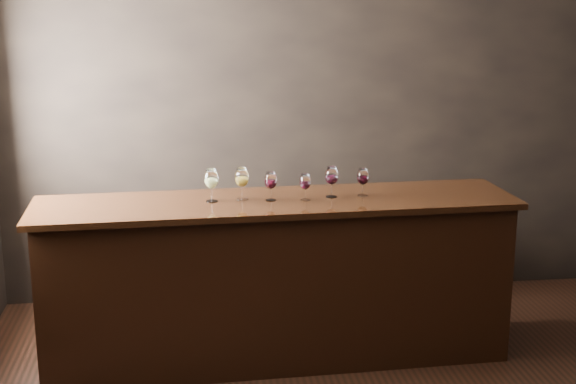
{
  "coord_description": "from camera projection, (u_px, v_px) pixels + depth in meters",
  "views": [
    {
      "loc": [
        -1.0,
        -4.05,
        2.44
      ],
      "look_at": [
        -0.36,
        1.03,
        1.17
      ],
      "focal_mm": 50.0,
      "sensor_mm": 36.0,
      "label": 1
    }
  ],
  "objects": [
    {
      "name": "glass_red_d",
      "position": [
        363.0,
        177.0,
        5.35
      ],
      "size": [
        0.08,
        0.08,
        0.19
      ],
      "color": "white",
      "rests_on": "bar_top"
    },
    {
      "name": "back_bar_shelf",
      "position": [
        244.0,
        255.0,
        6.39
      ],
      "size": [
        2.28,
        0.4,
        0.82
      ],
      "primitive_type": "cube",
      "color": "black",
      "rests_on": "ground"
    },
    {
      "name": "room_shell",
      "position": [
        334.0,
        115.0,
        4.25
      ],
      "size": [
        5.02,
        4.52,
        2.81
      ],
      "color": "black",
      "rests_on": "ground"
    },
    {
      "name": "bar_counter",
      "position": [
        277.0,
        283.0,
        5.42
      ],
      "size": [
        3.1,
        0.78,
        1.08
      ],
      "primitive_type": "cube",
      "rotation": [
        0.0,
        0.0,
        0.04
      ],
      "color": "black",
      "rests_on": "ground"
    },
    {
      "name": "glass_red_b",
      "position": [
        305.0,
        182.0,
        5.24
      ],
      "size": [
        0.08,
        0.08,
        0.18
      ],
      "color": "white",
      "rests_on": "bar_top"
    },
    {
      "name": "bar_top",
      "position": [
        277.0,
        203.0,
        5.28
      ],
      "size": [
        3.21,
        0.86,
        0.04
      ],
      "primitive_type": "cube",
      "rotation": [
        0.0,
        0.0,
        0.04
      ],
      "color": "black",
      "rests_on": "bar_counter"
    },
    {
      "name": "glass_red_c",
      "position": [
        332.0,
        176.0,
        5.32
      ],
      "size": [
        0.09,
        0.09,
        0.21
      ],
      "color": "white",
      "rests_on": "bar_top"
    },
    {
      "name": "glass_red_a",
      "position": [
        271.0,
        181.0,
        5.23
      ],
      "size": [
        0.08,
        0.08,
        0.19
      ],
      "color": "white",
      "rests_on": "bar_top"
    },
    {
      "name": "glass_white",
      "position": [
        211.0,
        180.0,
        5.2
      ],
      "size": [
        0.09,
        0.09,
        0.22
      ],
      "color": "white",
      "rests_on": "bar_top"
    },
    {
      "name": "glass_amber",
      "position": [
        242.0,
        178.0,
        5.25
      ],
      "size": [
        0.09,
        0.09,
        0.22
      ],
      "color": "white",
      "rests_on": "bar_top"
    }
  ]
}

